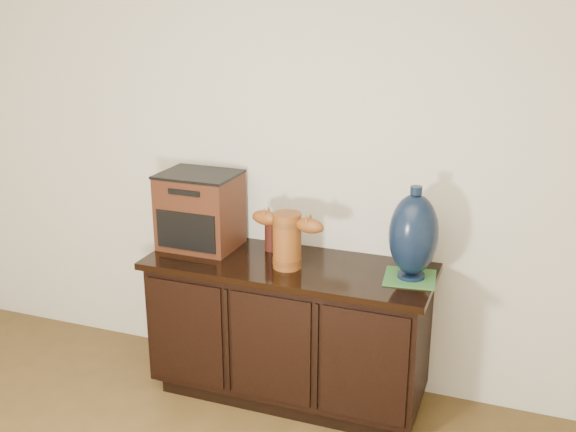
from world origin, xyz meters
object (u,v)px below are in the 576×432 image
at_px(terracotta_vessel, 287,237).
at_px(spray_can, 271,233).
at_px(lamp_base, 413,235).
at_px(sideboard, 289,329).
at_px(tv_radio, 200,210).

bearing_deg(terracotta_vessel, spray_can, 138.98).
relative_size(lamp_base, spray_can, 2.25).
bearing_deg(spray_can, sideboard, -43.08).
relative_size(terracotta_vessel, tv_radio, 0.99).
height_order(lamp_base, spray_can, lamp_base).
relative_size(sideboard, tv_radio, 3.60).
bearing_deg(spray_can, lamp_base, -8.86).
height_order(terracotta_vessel, lamp_base, lamp_base).
bearing_deg(sideboard, lamp_base, 2.08).
bearing_deg(sideboard, tv_radio, 172.51).
bearing_deg(terracotta_vessel, sideboard, 111.04).
distance_m(sideboard, tv_radio, 0.78).
bearing_deg(terracotta_vessel, lamp_base, 16.02).
xyz_separation_m(tv_radio, lamp_base, (1.14, -0.05, 0.02)).
bearing_deg(spray_can, tv_radio, -169.17).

